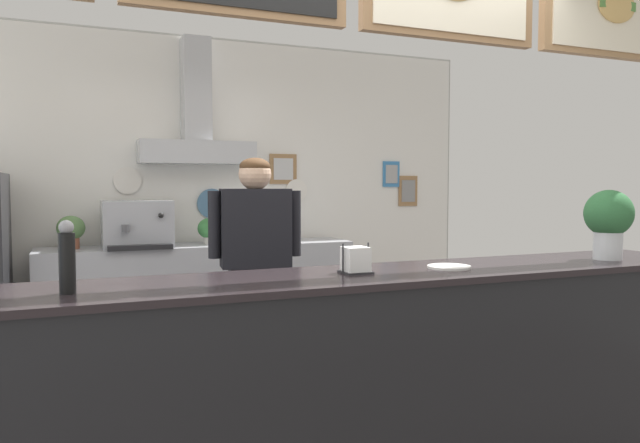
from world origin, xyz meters
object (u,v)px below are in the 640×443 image
(condiment_plate, at_px, (449,267))
(pepper_grinder, at_px, (67,258))
(napkin_holder, at_px, (356,261))
(espresso_machine, at_px, (137,224))
(potted_thyme, at_px, (71,230))
(potted_rosemary, at_px, (209,229))
(basil_vase, at_px, (608,221))
(shop_worker, at_px, (256,273))

(condiment_plate, xyz_separation_m, pepper_grinder, (-1.68, -0.03, 0.13))
(condiment_plate, xyz_separation_m, napkin_holder, (-0.48, 0.02, 0.05))
(espresso_machine, xyz_separation_m, napkin_holder, (0.68, -2.70, -0.02))
(potted_thyme, height_order, pepper_grinder, pepper_grinder)
(potted_thyme, distance_m, potted_rosemary, 1.11)
(potted_rosemary, bearing_deg, potted_thyme, 178.88)
(condiment_plate, relative_size, pepper_grinder, 0.77)
(pepper_grinder, xyz_separation_m, basil_vase, (2.66, -0.01, 0.07))
(shop_worker, bearing_deg, basil_vase, 146.19)
(potted_thyme, xyz_separation_m, condiment_plate, (1.67, -2.78, -0.03))
(espresso_machine, xyz_separation_m, pepper_grinder, (-0.52, -2.75, 0.06))
(napkin_holder, bearing_deg, shop_worker, 93.57)
(condiment_plate, xyz_separation_m, basil_vase, (0.98, -0.04, 0.20))
(potted_thyme, distance_m, condiment_plate, 3.24)
(espresso_machine, relative_size, condiment_plate, 2.65)
(shop_worker, bearing_deg, napkin_holder, 101.45)
(potted_thyme, xyz_separation_m, napkin_holder, (1.18, -2.76, 0.02))
(basil_vase, bearing_deg, espresso_machine, 127.77)
(potted_rosemary, height_order, napkin_holder, napkin_holder)
(condiment_plate, bearing_deg, pepper_grinder, -178.85)
(napkin_holder, bearing_deg, potted_thyme, 113.16)
(potted_rosemary, relative_size, pepper_grinder, 0.83)
(shop_worker, relative_size, potted_thyme, 6.09)
(espresso_machine, bearing_deg, shop_worker, -66.74)
(basil_vase, height_order, napkin_holder, basil_vase)
(potted_rosemary, distance_m, condiment_plate, 2.82)
(shop_worker, relative_size, pepper_grinder, 5.99)
(basil_vase, bearing_deg, pepper_grinder, 179.81)
(pepper_grinder, bearing_deg, shop_worker, 50.78)
(espresso_machine, bearing_deg, condiment_plate, -66.85)
(pepper_grinder, bearing_deg, potted_rosemary, 68.14)
(potted_rosemary, height_order, pepper_grinder, pepper_grinder)
(potted_rosemary, relative_size, condiment_plate, 1.09)
(condiment_plate, bearing_deg, shop_worker, 113.04)
(pepper_grinder, distance_m, napkin_holder, 1.20)
(espresso_machine, relative_size, pepper_grinder, 2.03)
(condiment_plate, bearing_deg, napkin_holder, 177.25)
(potted_rosemary, relative_size, napkin_holder, 1.64)
(espresso_machine, relative_size, napkin_holder, 4.02)
(napkin_holder, bearing_deg, potted_rosemary, 91.57)
(potted_thyme, bearing_deg, pepper_grinder, -90.32)
(condiment_plate, bearing_deg, potted_rosemary, 101.46)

